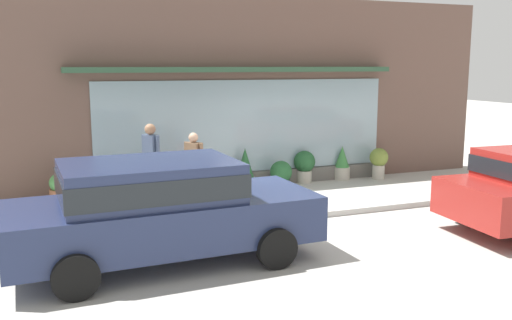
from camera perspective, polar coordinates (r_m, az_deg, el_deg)
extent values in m
plane|color=#B2AFA8|center=(11.11, 3.29, -5.87)|extent=(60.00, 60.00, 0.00)
cube|color=#B2B2AD|center=(10.92, 3.72, -5.83)|extent=(14.00, 0.24, 0.12)
cube|color=brown|center=(13.69, -2.19, 6.92)|extent=(14.00, 0.36, 4.63)
cube|color=#8CA5B2|center=(13.66, -0.83, 3.49)|extent=(7.40, 0.03, 2.26)
cube|color=#2D5138|center=(13.34, -1.71, 9.27)|extent=(8.00, 0.56, 0.12)
cube|color=#605E59|center=(13.76, -1.84, -2.03)|extent=(7.80, 0.20, 0.36)
cylinder|color=red|center=(11.78, -3.51, -4.81)|extent=(0.35, 0.35, 0.06)
cylinder|color=red|center=(11.70, -3.53, -3.17)|extent=(0.23, 0.23, 0.63)
sphere|color=red|center=(11.62, -3.55, -1.32)|extent=(0.25, 0.25, 0.25)
cylinder|color=red|center=(11.64, -4.27, -3.08)|extent=(0.10, 0.09, 0.09)
cylinder|color=red|center=(11.74, -2.80, -2.96)|extent=(0.10, 0.09, 0.09)
cylinder|color=red|center=(11.54, -3.30, -3.18)|extent=(0.09, 0.10, 0.09)
cylinder|color=#8E333D|center=(12.10, -6.04, -2.73)|extent=(0.12, 0.12, 0.77)
cylinder|color=#8E333D|center=(12.20, -6.66, -2.64)|extent=(0.12, 0.12, 0.77)
cube|color=brown|center=(12.02, -6.41, 0.44)|extent=(0.35, 0.38, 0.58)
sphere|color=tan|center=(11.97, -6.45, 2.31)|extent=(0.21, 0.21, 0.21)
cylinder|color=brown|center=(11.89, -5.62, 0.42)|extent=(0.08, 0.08, 0.55)
cylinder|color=brown|center=(12.16, -7.19, 0.59)|extent=(0.08, 0.08, 0.55)
cube|color=#472D1E|center=(11.86, -5.32, -0.83)|extent=(0.22, 0.25, 0.28)
cylinder|color=#8E333D|center=(12.16, -10.36, -2.54)|extent=(0.12, 0.12, 0.87)
cylinder|color=#8E333D|center=(12.27, -10.91, -2.45)|extent=(0.12, 0.12, 0.87)
cube|color=#475675|center=(12.08, -10.75, 1.02)|extent=(0.34, 0.37, 0.65)
sphere|color=#A37556|center=(12.02, -10.81, 3.13)|extent=(0.23, 0.23, 0.23)
cylinder|color=#475675|center=(11.93, -10.04, 1.02)|extent=(0.08, 0.08, 0.62)
cylinder|color=#475675|center=(12.21, -11.44, 1.17)|extent=(0.08, 0.08, 0.62)
cylinder|color=black|center=(11.35, 20.73, -4.56)|extent=(0.62, 0.21, 0.61)
cube|color=navy|center=(8.60, -9.24, -6.13)|extent=(4.66, 2.02, 0.69)
cube|color=navy|center=(8.40, -10.87, -2.23)|extent=(2.59, 1.79, 0.62)
cube|color=#1E2328|center=(8.40, -10.87, -2.23)|extent=(2.64, 1.81, 0.34)
cylinder|color=black|center=(9.96, -2.54, -5.85)|extent=(0.62, 0.20, 0.62)
cylinder|color=black|center=(8.31, 2.14, -9.06)|extent=(0.62, 0.20, 0.62)
cylinder|color=black|center=(9.38, -19.15, -7.40)|extent=(0.62, 0.20, 0.62)
cylinder|color=black|center=(7.60, -18.02, -11.37)|extent=(0.62, 0.20, 0.62)
cylinder|color=#B7B2A3|center=(15.05, 12.44, -1.21)|extent=(0.32, 0.32, 0.37)
sphere|color=olive|center=(14.98, 12.50, 0.27)|extent=(0.49, 0.49, 0.49)
cylinder|color=#9E6042|center=(12.53, -19.49, -3.70)|extent=(0.40, 0.40, 0.39)
sphere|color=#4C934C|center=(12.46, -19.58, -2.22)|extent=(0.40, 0.40, 0.40)
sphere|color=#B266B7|center=(12.33, -19.51, -2.06)|extent=(0.11, 0.11, 0.11)
sphere|color=white|center=(12.50, -19.20, -1.72)|extent=(0.09, 0.09, 0.09)
cylinder|color=#33473D|center=(13.67, 2.58, -2.43)|extent=(0.46, 0.46, 0.21)
sphere|color=#23562D|center=(13.61, 2.59, -1.22)|extent=(0.54, 0.54, 0.54)
sphere|color=#E5C64C|center=(13.56, 2.11, -0.87)|extent=(0.13, 0.13, 0.13)
sphere|color=white|center=(13.56, 2.05, -0.76)|extent=(0.15, 0.15, 0.15)
sphere|color=#DB4C7A|center=(13.67, 2.74, -0.49)|extent=(0.12, 0.12, 0.12)
cylinder|color=#B7B2A3|center=(14.85, 8.79, -1.33)|extent=(0.42, 0.42, 0.33)
cone|color=#3D8442|center=(14.77, 8.83, 0.35)|extent=(0.38, 0.38, 0.56)
cylinder|color=#B7B2A3|center=(13.54, -1.12, -2.36)|extent=(0.47, 0.47, 0.29)
cone|color=#23562D|center=(13.45, -1.13, -0.27)|extent=(0.42, 0.42, 0.71)
cylinder|color=#B7B2A3|center=(14.30, 4.97, -1.70)|extent=(0.38, 0.38, 0.31)
sphere|color=#23562D|center=(14.23, 5.00, -0.16)|extent=(0.55, 0.55, 0.55)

